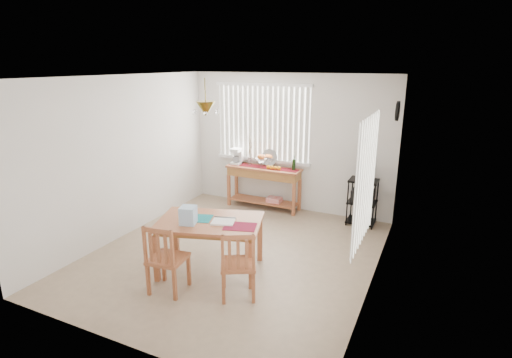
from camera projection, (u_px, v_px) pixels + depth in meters
The scene contains 10 objects.
ground at pixel (235, 255), 6.01m from camera, with size 4.00×4.50×0.01m, color #9E856B.
room_shell at pixel (233, 144), 5.55m from camera, with size 4.20×4.70×2.70m.
sideboard at pixel (264, 178), 7.77m from camera, with size 1.47×0.41×0.83m.
sideboard_items at pixel (254, 159), 7.77m from camera, with size 1.40×0.35×0.63m.
wire_cart at pixel (363, 198), 7.00m from camera, with size 0.49×0.39×0.83m.
cart_items at pixel (365, 171), 6.87m from camera, with size 0.19×0.23×0.34m.
dining_table at pixel (210, 226), 5.38m from camera, with size 1.58×1.25×0.74m.
table_items at pixel (197, 217), 5.24m from camera, with size 1.15×0.53×0.24m.
chair_left at pixel (166, 259), 4.91m from camera, with size 0.48×0.48×0.92m.
chair_right at pixel (238, 265), 4.80m from camera, with size 0.56×0.56×0.90m.
Camera 1 is at (2.61, -4.79, 2.78)m, focal length 28.00 mm.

